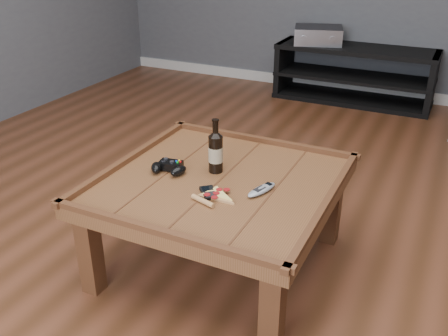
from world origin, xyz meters
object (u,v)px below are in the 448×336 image
at_px(game_controller, 169,167).
at_px(av_receiver, 318,35).
at_px(beer_bottle, 216,151).
at_px(pizza_slice, 214,196).
at_px(smartphone, 209,193).
at_px(coffee_table, 220,192).
at_px(media_console, 354,75).
at_px(remote_control, 262,190).

relative_size(game_controller, av_receiver, 0.37).
distance_m(beer_bottle, game_controller, 0.23).
bearing_deg(pizza_slice, smartphone, 173.13).
bearing_deg(coffee_table, media_console, 90.00).
xyz_separation_m(coffee_table, beer_bottle, (-0.06, 0.07, 0.16)).
bearing_deg(coffee_table, av_receiver, 97.48).
relative_size(pizza_slice, smartphone, 2.01).
xyz_separation_m(beer_bottle, smartphone, (0.07, -0.21, -0.10)).
bearing_deg(pizza_slice, coffee_table, 125.12).
relative_size(coffee_table, remote_control, 5.84).
distance_m(game_controller, av_receiver, 2.78).
bearing_deg(game_controller, pizza_slice, -29.84).
distance_m(game_controller, pizza_slice, 0.32).
xyz_separation_m(coffee_table, pizza_slice, (0.05, -0.15, 0.07)).
bearing_deg(av_receiver, media_console, -16.15).
relative_size(game_controller, remote_control, 1.05).
xyz_separation_m(beer_bottle, av_receiver, (-0.30, 2.67, 0.02)).
distance_m(coffee_table, av_receiver, 2.77).
xyz_separation_m(remote_control, av_receiver, (-0.57, 2.77, 0.11)).
distance_m(media_console, remote_control, 2.79).
bearing_deg(coffee_table, beer_bottle, 128.40).
bearing_deg(game_controller, coffee_table, -0.92).
bearing_deg(av_receiver, beer_bottle, -100.50).
distance_m(game_controller, remote_control, 0.46).
height_order(game_controller, remote_control, game_controller).
bearing_deg(remote_control, game_controller, -161.31).
xyz_separation_m(media_console, beer_bottle, (-0.06, -2.68, 0.31)).
bearing_deg(av_receiver, coffee_table, -99.50).
height_order(beer_bottle, remote_control, beer_bottle).
bearing_deg(beer_bottle, media_console, 88.78).
relative_size(beer_bottle, smartphone, 2.12).
distance_m(smartphone, av_receiver, 2.91).
bearing_deg(media_console, beer_bottle, -91.22).
xyz_separation_m(pizza_slice, smartphone, (-0.03, 0.02, -0.00)).
bearing_deg(media_console, coffee_table, -90.00).
xyz_separation_m(pizza_slice, av_receiver, (-0.41, 2.89, 0.12)).
bearing_deg(smartphone, coffee_table, 54.31).
distance_m(coffee_table, beer_bottle, 0.19).
relative_size(coffee_table, pizza_slice, 4.28).
distance_m(smartphone, remote_control, 0.22).
bearing_deg(av_receiver, pizza_slice, -98.95).
xyz_separation_m(beer_bottle, remote_control, (0.27, -0.09, -0.09)).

